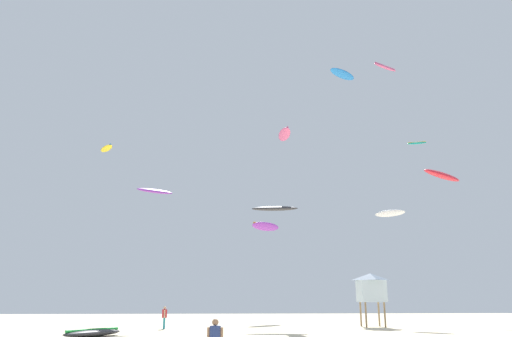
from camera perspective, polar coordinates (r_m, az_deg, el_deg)
The scene contains 13 objects.
person_midground at distance 37.76m, azimuth -10.85°, elevation -16.84°, with size 0.37×0.53×1.62m.
kite_grounded_near at distance 31.41m, azimuth -18.89°, elevation -18.05°, with size 3.31×3.81×0.49m.
lifeguard_tower at distance 40.85m, azimuth 13.54°, elevation -13.59°, with size 2.30×2.30×4.15m.
kite_aloft_0 at distance 44.26m, azimuth 15.66°, elevation -5.16°, with size 2.60×2.56×0.69m.
kite_aloft_1 at distance 60.64m, azimuth 18.61°, elevation 2.89°, with size 2.33×1.30×0.51m.
kite_aloft_2 at distance 44.56m, azimuth -17.39°, elevation 2.30°, with size 1.87×2.45×0.32m.
kite_aloft_3 at distance 50.23m, azimuth 1.17°, elevation -6.91°, with size 3.76×3.91×1.02m.
kite_aloft_4 at distance 35.00m, azimuth 10.25°, elevation 11.00°, with size 2.42×2.11×0.46m.
kite_aloft_5 at distance 42.14m, azimuth -11.96°, elevation -2.64°, with size 3.28×2.41×0.64m.
kite_aloft_6 at distance 51.12m, azimuth 3.39°, elevation 4.08°, with size 1.48×4.09×0.88m.
kite_aloft_7 at distance 47.68m, azimuth 15.12°, elevation 11.58°, with size 2.90×2.14×0.70m.
kite_aloft_8 at distance 41.79m, azimuth 2.24°, elevation -4.79°, with size 4.13×1.64×0.55m.
kite_aloft_9 at distance 33.29m, azimuth 21.30°, elevation -0.78°, with size 3.95×3.45×0.82m.
Camera 1 is at (-1.74, -11.50, 2.26)m, focal length 33.57 mm.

